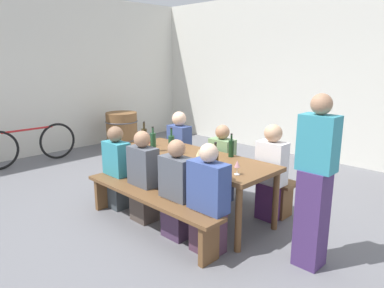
# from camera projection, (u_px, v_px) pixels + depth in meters

# --- Properties ---
(ground_plane) EXTENTS (24.00, 24.00, 0.00)m
(ground_plane) POSITION_uv_depth(u_px,v_px,m) (192.00, 212.00, 4.55)
(ground_plane) COLOR slate
(back_wall) EXTENTS (14.00, 0.20, 3.20)m
(back_wall) POSITION_uv_depth(u_px,v_px,m) (326.00, 76.00, 6.65)
(back_wall) COLOR silver
(back_wall) RESTS_ON ground
(side_wall) EXTENTS (0.20, 7.58, 3.20)m
(side_wall) POSITION_uv_depth(u_px,v_px,m) (40.00, 75.00, 7.10)
(side_wall) COLOR silver
(side_wall) RESTS_ON ground
(tasting_table) EXTENTS (2.14, 0.81, 0.75)m
(tasting_table) POSITION_uv_depth(u_px,v_px,m) (192.00, 162.00, 4.39)
(tasting_table) COLOR brown
(tasting_table) RESTS_ON ground
(bench_near) EXTENTS (2.04, 0.30, 0.45)m
(bench_near) POSITION_uv_depth(u_px,v_px,m) (148.00, 202.00, 3.98)
(bench_near) COLOR brown
(bench_near) RESTS_ON ground
(bench_far) EXTENTS (2.04, 0.30, 0.45)m
(bench_far) POSITION_uv_depth(u_px,v_px,m) (227.00, 173.00, 4.95)
(bench_far) COLOR brown
(bench_far) RESTS_ON ground
(wine_bottle_0) EXTENTS (0.07, 0.07, 0.29)m
(wine_bottle_0) POSITION_uv_depth(u_px,v_px,m) (231.00, 148.00, 4.31)
(wine_bottle_0) COLOR #143319
(wine_bottle_0) RESTS_ON tasting_table
(wine_bottle_1) EXTENTS (0.07, 0.07, 0.31)m
(wine_bottle_1) POSITION_uv_depth(u_px,v_px,m) (215.00, 160.00, 3.77)
(wine_bottle_1) COLOR #332814
(wine_bottle_1) RESTS_ON tasting_table
(wine_bottle_2) EXTENTS (0.07, 0.07, 0.35)m
(wine_bottle_2) POSITION_uv_depth(u_px,v_px,m) (144.00, 137.00, 4.80)
(wine_bottle_2) COLOR #332814
(wine_bottle_2) RESTS_ON tasting_table
(wine_bottle_3) EXTENTS (0.08, 0.08, 0.34)m
(wine_bottle_3) POSITION_uv_depth(u_px,v_px,m) (171.00, 144.00, 4.42)
(wine_bottle_3) COLOR #234C2D
(wine_bottle_3) RESTS_ON tasting_table
(wine_bottle_4) EXTENTS (0.07, 0.07, 0.32)m
(wine_bottle_4) POSITION_uv_depth(u_px,v_px,m) (153.00, 142.00, 4.56)
(wine_bottle_4) COLOR #234C2D
(wine_bottle_4) RESTS_ON tasting_table
(wine_glass_0) EXTENTS (0.07, 0.07, 0.15)m
(wine_glass_0) POSITION_uv_depth(u_px,v_px,m) (205.00, 161.00, 3.76)
(wine_glass_0) COLOR silver
(wine_glass_0) RESTS_ON tasting_table
(wine_glass_1) EXTENTS (0.07, 0.07, 0.16)m
(wine_glass_1) POSITION_uv_depth(u_px,v_px,m) (151.00, 141.00, 4.64)
(wine_glass_1) COLOR silver
(wine_glass_1) RESTS_ON tasting_table
(wine_glass_2) EXTENTS (0.06, 0.06, 0.15)m
(wine_glass_2) POSITION_uv_depth(u_px,v_px,m) (237.00, 165.00, 3.64)
(wine_glass_2) COLOR silver
(wine_glass_2) RESTS_ON tasting_table
(wine_glass_3) EXTENTS (0.07, 0.07, 0.16)m
(wine_glass_3) POSITION_uv_depth(u_px,v_px,m) (199.00, 153.00, 4.06)
(wine_glass_3) COLOR silver
(wine_glass_3) RESTS_ON tasting_table
(wine_glass_4) EXTENTS (0.06, 0.06, 0.16)m
(wine_glass_4) POSITION_uv_depth(u_px,v_px,m) (136.00, 143.00, 4.58)
(wine_glass_4) COLOR silver
(wine_glass_4) RESTS_ON tasting_table
(seated_guest_near_0) EXTENTS (0.37, 0.24, 1.09)m
(seated_guest_near_0) POSITION_uv_depth(u_px,v_px,m) (117.00, 169.00, 4.60)
(seated_guest_near_0) COLOR #3D4448
(seated_guest_near_0) RESTS_ON ground
(seated_guest_near_1) EXTENTS (0.38, 0.24, 1.11)m
(seated_guest_near_1) POSITION_uv_depth(u_px,v_px,m) (143.00, 179.00, 4.22)
(seated_guest_near_1) COLOR #4A3E37
(seated_guest_near_1) RESTS_ON ground
(seated_guest_near_2) EXTENTS (0.39, 0.24, 1.10)m
(seated_guest_near_2) POSITION_uv_depth(u_px,v_px,m) (177.00, 192.00, 3.82)
(seated_guest_near_2) COLOR #432D49
(seated_guest_near_2) RESTS_ON ground
(seated_guest_near_3) EXTENTS (0.41, 0.24, 1.13)m
(seated_guest_near_3) POSITION_uv_depth(u_px,v_px,m) (208.00, 203.00, 3.51)
(seated_guest_near_3) COLOR #4D3041
(seated_guest_near_3) RESTS_ON ground
(seated_guest_far_0) EXTENTS (0.34, 0.24, 1.16)m
(seated_guest_far_0) POSITION_uv_depth(u_px,v_px,m) (179.00, 151.00, 5.35)
(seated_guest_far_0) COLOR #364165
(seated_guest_far_0) RESTS_ON ground
(seated_guest_far_1) EXTENTS (0.33, 0.24, 1.07)m
(seated_guest_far_1) POSITION_uv_depth(u_px,v_px,m) (222.00, 166.00, 4.80)
(seated_guest_far_1) COLOR navy
(seated_guest_far_1) RESTS_ON ground
(seated_guest_far_2) EXTENTS (0.35, 0.24, 1.17)m
(seated_guest_far_2) POSITION_uv_depth(u_px,v_px,m) (271.00, 174.00, 4.26)
(seated_guest_far_2) COLOR #572B65
(seated_guest_far_2) RESTS_ON ground
(standing_host) EXTENTS (0.33, 0.24, 1.63)m
(standing_host) POSITION_uv_depth(u_px,v_px,m) (315.00, 186.00, 3.22)
(standing_host) COLOR #452C61
(standing_host) RESTS_ON ground
(wine_barrel) EXTENTS (0.70, 0.70, 0.78)m
(wine_barrel) POSITION_uv_depth(u_px,v_px,m) (122.00, 130.00, 7.79)
(wine_barrel) COLOR brown
(wine_barrel) RESTS_ON ground
(parked_bicycle_0) EXTENTS (0.20, 1.77, 0.90)m
(parked_bicycle_0) POSITION_uv_depth(u_px,v_px,m) (29.00, 145.00, 6.55)
(parked_bicycle_0) COLOR black
(parked_bicycle_0) RESTS_ON ground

